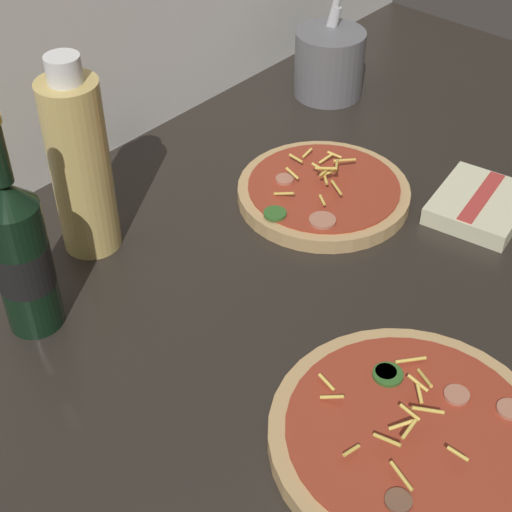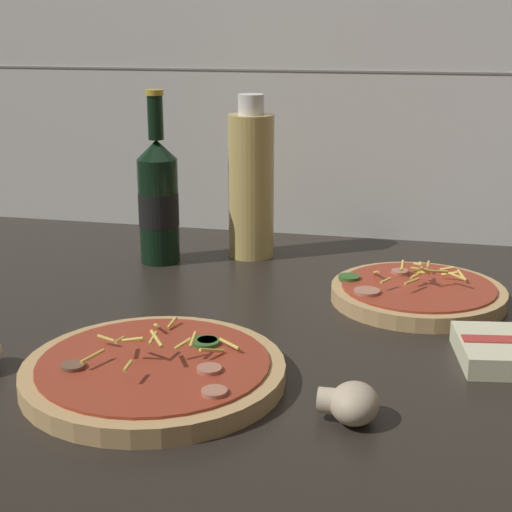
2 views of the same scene
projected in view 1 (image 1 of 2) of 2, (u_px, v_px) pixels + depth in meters
counter_slab at (321, 340)px, 85.98cm from camera, size 160.00×90.00×2.50cm
pizza_near at (411, 437)px, 73.25cm from camera, size 26.81×26.81×5.55cm
pizza_far at (323, 192)px, 103.01cm from camera, size 22.64×22.64×5.68cm
beer_bottle at (21, 254)px, 80.29cm from camera, size 6.06×6.06×25.80cm
oil_bottle at (80, 165)px, 89.51cm from camera, size 7.00×7.00×24.88cm
utensil_crock at (329, 63)px, 122.38cm from camera, size 10.87×10.87×15.10cm
dish_towel at (480, 205)px, 100.82cm from camera, size 14.37×12.66×2.56cm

